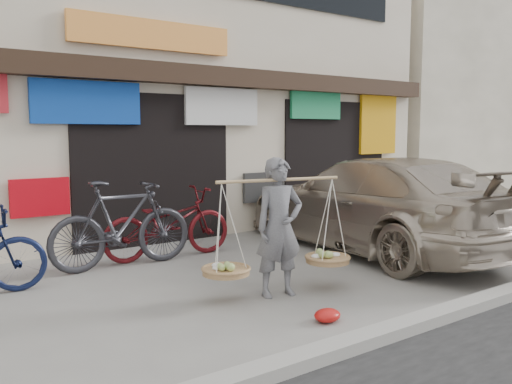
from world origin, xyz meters
TOP-DOWN VIEW (x-y plane):
  - ground at (0.00, 0.00)m, footprint 70.00×70.00m
  - kerb at (0.00, -2.00)m, footprint 70.00×0.25m
  - shophouse_block at (-0.00, 6.42)m, footprint 14.00×6.32m
  - neighbor_east at (13.50, 7.00)m, footprint 12.00×7.00m
  - street_vendor at (-0.13, -0.27)m, footprint 1.94×0.83m
  - bike_1 at (-1.16, 2.20)m, footprint 2.21×0.66m
  - bike_2 at (-0.32, 2.37)m, footprint 2.19×0.88m
  - suv at (2.84, 0.85)m, footprint 2.81×5.72m
  - red_bag at (-0.30, -1.32)m, footprint 0.31×0.25m

SIDE VIEW (x-z plane):
  - ground at x=0.00m, z-range 0.00..0.00m
  - kerb at x=0.00m, z-range 0.00..0.12m
  - red_bag at x=-0.30m, z-range 0.00..0.14m
  - bike_2 at x=-0.32m, z-range 0.00..1.13m
  - bike_1 at x=-1.16m, z-range 0.00..1.32m
  - street_vendor at x=-0.13m, z-range -0.06..1.65m
  - suv at x=2.84m, z-range 0.00..1.60m
  - neighbor_east at x=13.50m, z-range 0.00..6.40m
  - shophouse_block at x=0.00m, z-range -0.05..6.95m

